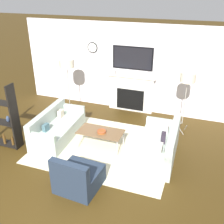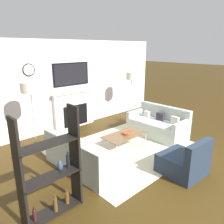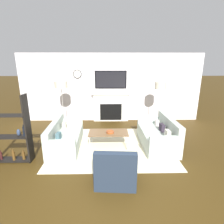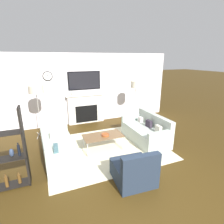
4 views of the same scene
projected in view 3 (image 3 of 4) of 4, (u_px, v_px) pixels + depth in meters
name	position (u px, v px, depth m)	size (l,w,h in m)	color
ground_plane	(114.00, 202.00, 3.03)	(60.00, 60.00, 0.00)	#3F2C0F
fireplace_wall	(111.00, 91.00, 7.05)	(7.26, 0.28, 2.70)	silver
area_rug	(112.00, 146.00, 5.09)	(3.30, 2.65, 0.01)	beige
couch_left	(65.00, 138.00, 4.99)	(0.86, 1.83, 0.74)	#AFBCB1
couch_right	(158.00, 136.00, 5.03)	(0.87, 1.65, 0.84)	#AFBCB1
armchair	(116.00, 170.00, 3.52)	(0.84, 0.86, 0.79)	#222E3F
coffee_table	(108.00, 133.00, 4.95)	(1.11, 0.58, 0.44)	brown
decorative_bowl	(110.00, 132.00, 4.89)	(0.22, 0.22, 0.06)	#984A1E
floor_lamp_left	(61.00, 85.00, 5.97)	(0.44, 0.44, 1.74)	#9E998E
floor_lamp_right	(160.00, 86.00, 6.04)	(0.39, 0.39, 1.71)	#9E998E
shelf_unit	(10.00, 133.00, 4.12)	(0.92, 0.28, 1.66)	black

